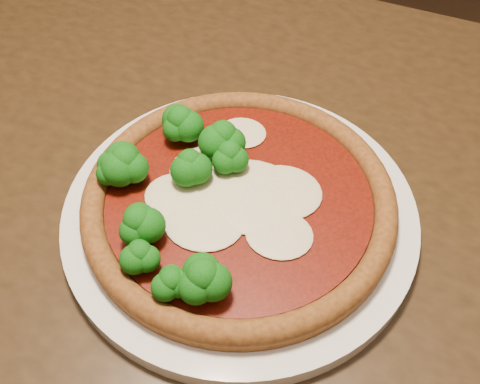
# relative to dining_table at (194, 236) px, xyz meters

# --- Properties ---
(floor) EXTENTS (4.00, 4.00, 0.00)m
(floor) POSITION_rel_dining_table_xyz_m (-0.01, 0.18, -0.66)
(floor) COLOR black
(floor) RESTS_ON ground
(dining_table) EXTENTS (1.37, 1.07, 0.75)m
(dining_table) POSITION_rel_dining_table_xyz_m (0.00, 0.00, 0.00)
(dining_table) COLOR black
(dining_table) RESTS_ON floor
(plate) EXTENTS (0.35, 0.35, 0.02)m
(plate) POSITION_rel_dining_table_xyz_m (0.06, -0.03, 0.10)
(plate) COLOR silver
(plate) RESTS_ON dining_table
(pizza) EXTENTS (0.30, 0.30, 0.06)m
(pizza) POSITION_rel_dining_table_xyz_m (0.05, -0.03, 0.12)
(pizza) COLOR brown
(pizza) RESTS_ON plate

